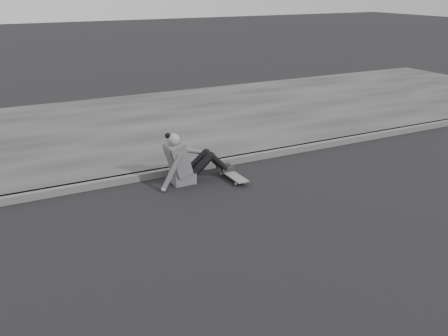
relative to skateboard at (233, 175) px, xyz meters
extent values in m
plane|color=black|center=(-0.95, -1.89, -0.07)|extent=(80.00, 80.00, 0.00)
cube|color=#545454|center=(-0.95, 0.69, -0.01)|extent=(24.00, 0.16, 0.12)
cube|color=#383838|center=(-0.95, 3.71, -0.01)|extent=(24.00, 6.00, 0.12)
cylinder|color=#9B9C96|center=(-0.07, -0.26, -0.04)|extent=(0.03, 0.05, 0.05)
cylinder|color=#9B9C96|center=(0.07, -0.26, -0.04)|extent=(0.03, 0.05, 0.05)
cylinder|color=#9B9C96|center=(-0.07, 0.26, -0.04)|extent=(0.03, 0.05, 0.05)
cylinder|color=#9B9C96|center=(0.07, 0.26, -0.04)|extent=(0.03, 0.05, 0.05)
cube|color=#2F2F32|center=(0.00, -0.26, -0.02)|extent=(0.16, 0.04, 0.03)
cube|color=#2F2F32|center=(0.00, 0.26, -0.02)|extent=(0.16, 0.04, 0.03)
cube|color=slate|center=(0.00, 0.00, 0.01)|extent=(0.20, 0.78, 0.02)
cube|color=#535356|center=(-0.80, 0.25, 0.02)|extent=(0.36, 0.34, 0.18)
cube|color=#535356|center=(-0.87, 0.25, 0.36)|extent=(0.37, 0.40, 0.57)
cube|color=#535356|center=(-1.00, 0.25, 0.48)|extent=(0.14, 0.30, 0.20)
cylinder|color=gray|center=(-0.92, 0.25, 0.60)|extent=(0.09, 0.09, 0.08)
sphere|color=gray|center=(-0.93, 0.25, 0.69)|extent=(0.20, 0.20, 0.20)
sphere|color=black|center=(-1.02, 0.27, 0.76)|extent=(0.09, 0.09, 0.09)
cylinder|color=black|center=(-0.49, 0.16, 0.21)|extent=(0.43, 0.13, 0.39)
cylinder|color=black|center=(-0.49, 0.34, 0.21)|extent=(0.43, 0.13, 0.39)
cylinder|color=black|center=(-0.19, 0.16, 0.21)|extent=(0.35, 0.11, 0.36)
cylinder|color=black|center=(-0.19, 0.34, 0.21)|extent=(0.35, 0.11, 0.36)
sphere|color=black|center=(-0.32, 0.16, 0.35)|extent=(0.13, 0.13, 0.13)
sphere|color=black|center=(-0.32, 0.34, 0.35)|extent=(0.13, 0.13, 0.13)
cube|color=#252525|center=(0.00, 0.16, 0.05)|extent=(0.24, 0.08, 0.07)
cube|color=#252525|center=(0.00, 0.34, 0.05)|extent=(0.24, 0.08, 0.07)
cylinder|color=#535356|center=(-1.07, 0.04, 0.22)|extent=(0.38, 0.08, 0.58)
sphere|color=gray|center=(-1.22, 0.03, -0.03)|extent=(0.08, 0.08, 0.08)
cylinder|color=#535356|center=(-0.63, 0.41, 0.42)|extent=(0.48, 0.08, 0.21)
camera|label=1|loc=(-3.72, -6.82, 3.02)|focal=40.00mm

